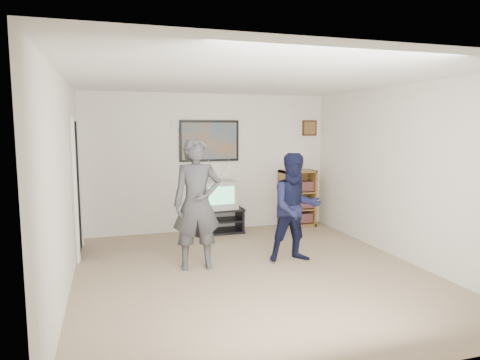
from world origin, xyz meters
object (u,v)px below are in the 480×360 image
crt_television (218,194)px  bookshelf (297,198)px  person_short (296,208)px  person_tall (197,204)px  media_stand (218,220)px

crt_television → bookshelf: bearing=-2.7°
person_short → person_tall: bearing=179.6°
media_stand → person_tall: (-0.74, -1.80, 0.66)m
media_stand → person_tall: 2.06m
crt_television → person_tall: person_tall is taller
media_stand → person_short: bearing=-71.6°
bookshelf → crt_television: bearing=-178.2°
crt_television → bookshelf: size_ratio=0.55×
bookshelf → person_short: (-0.93, -1.97, 0.23)m
crt_television → person_short: bearing=-76.0°
crt_television → person_short: (0.64, -1.92, 0.07)m
media_stand → bookshelf: bookshelf is taller
media_stand → crt_television: 0.48m
person_tall → crt_television: bearing=72.5°
media_stand → person_short: (0.65, -1.92, 0.55)m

